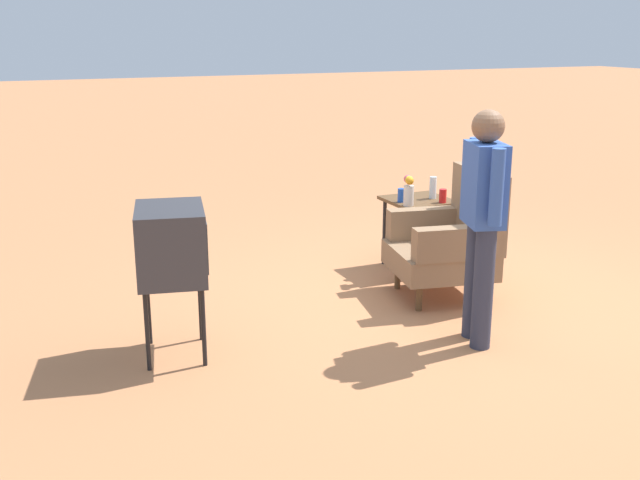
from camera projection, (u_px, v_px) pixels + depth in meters
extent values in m
plane|color=#C17A4C|center=(453.00, 307.00, 6.01)|extent=(60.00, 60.00, 0.00)
cylinder|color=brown|center=(397.00, 276.00, 6.42)|extent=(0.05, 0.05, 0.22)
cylinder|color=brown|center=(419.00, 297.00, 5.92)|extent=(0.05, 0.05, 0.22)
cylinder|color=brown|center=(456.00, 272.00, 6.53)|extent=(0.05, 0.05, 0.22)
cylinder|color=brown|center=(482.00, 292.00, 6.03)|extent=(0.05, 0.05, 0.22)
cube|color=#8C6B4C|center=(439.00, 260.00, 6.17)|extent=(0.89, 0.89, 0.20)
cube|color=#8C6B4C|center=(479.00, 208.00, 6.12)|extent=(0.78, 0.30, 0.64)
cube|color=#8C6B4C|center=(427.00, 223.00, 6.40)|extent=(0.27, 0.70, 0.26)
cube|color=#8C6B4C|center=(456.00, 243.00, 5.80)|extent=(0.27, 0.70, 0.26)
cylinder|color=black|center=(384.00, 232.00, 7.04)|extent=(0.04, 0.04, 0.62)
cylinder|color=black|center=(409.00, 244.00, 6.64)|extent=(0.04, 0.04, 0.62)
cylinder|color=black|center=(425.00, 227.00, 7.21)|extent=(0.04, 0.04, 0.62)
cylinder|color=black|center=(451.00, 239.00, 6.82)|extent=(0.04, 0.04, 0.62)
cube|color=brown|center=(419.00, 201.00, 6.84)|extent=(0.56, 0.56, 0.03)
cylinder|color=black|center=(204.00, 327.00, 4.91)|extent=(0.03, 0.03, 0.55)
cylinder|color=black|center=(200.00, 303.00, 5.32)|extent=(0.03, 0.03, 0.55)
cylinder|color=black|center=(147.00, 331.00, 4.84)|extent=(0.03, 0.03, 0.55)
cylinder|color=black|center=(148.00, 307.00, 5.25)|extent=(0.03, 0.03, 0.55)
cube|color=#333338|center=(171.00, 243.00, 4.94)|extent=(0.68, 0.56, 0.48)
cube|color=#383D3F|center=(205.00, 241.00, 4.98)|extent=(0.41, 0.10, 0.34)
cylinder|color=#2D3347|center=(474.00, 280.00, 5.34)|extent=(0.14, 0.14, 0.86)
cylinder|color=#2D3347|center=(483.00, 289.00, 5.15)|extent=(0.14, 0.14, 0.86)
cube|color=#3356A8|center=(485.00, 184.00, 5.05)|extent=(0.41, 0.32, 0.56)
cylinder|color=#3356A8|center=(474.00, 173.00, 5.28)|extent=(0.09, 0.09, 0.50)
cylinder|color=#3356A8|center=(497.00, 187.00, 4.82)|extent=(0.09, 0.09, 0.50)
sphere|color=brown|center=(488.00, 126.00, 4.95)|extent=(0.22, 0.22, 0.22)
cylinder|color=silver|center=(433.00, 188.00, 6.84)|extent=(0.06, 0.06, 0.20)
cylinder|color=red|center=(443.00, 196.00, 6.68)|extent=(0.07, 0.07, 0.12)
cylinder|color=blue|center=(401.00, 195.00, 6.70)|extent=(0.07, 0.07, 0.12)
cylinder|color=silver|center=(409.00, 196.00, 6.55)|extent=(0.09, 0.09, 0.18)
sphere|color=yellow|center=(409.00, 180.00, 6.51)|extent=(0.07, 0.07, 0.07)
sphere|color=#E04C66|center=(408.00, 179.00, 6.55)|extent=(0.07, 0.07, 0.07)
sphere|color=orange|center=(410.00, 181.00, 6.47)|extent=(0.07, 0.07, 0.07)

